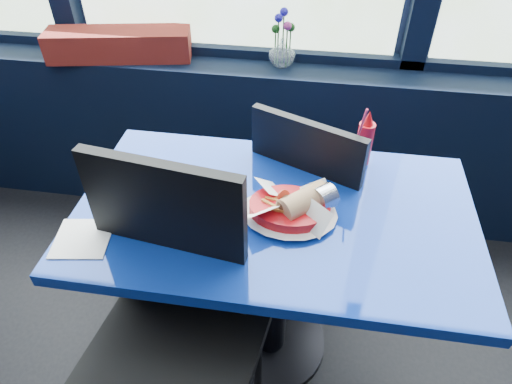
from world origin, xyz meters
name	(u,v)px	position (x,y,z in m)	size (l,w,h in m)	color
window_sill	(235,137)	(0.00, 2.87, 0.40)	(5.00, 0.26, 0.80)	black
near_table	(273,250)	(0.30, 2.00, 0.57)	(1.20, 0.70, 0.75)	black
chair_near_front	(170,316)	(0.05, 1.69, 0.59)	(0.53, 0.53, 1.03)	black
chair_near_back	(291,194)	(0.33, 2.33, 0.53)	(0.55, 0.55, 0.93)	black
planter_box	(119,44)	(-0.50, 2.84, 0.86)	(0.63, 0.16, 0.13)	maroon
flower_vase	(282,49)	(0.22, 2.87, 0.87)	(0.15, 0.16, 0.24)	silver
food_basket	(291,207)	(0.35, 1.98, 0.78)	(0.30, 0.30, 0.09)	red
ketchup_bottle	(365,141)	(0.56, 2.28, 0.84)	(0.05, 0.05, 0.20)	red
soda_cup	(351,160)	(0.52, 2.19, 0.82)	(0.08, 0.08, 0.28)	navy
napkin	(83,238)	(-0.22, 1.80, 0.75)	(0.15, 0.15, 0.00)	white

